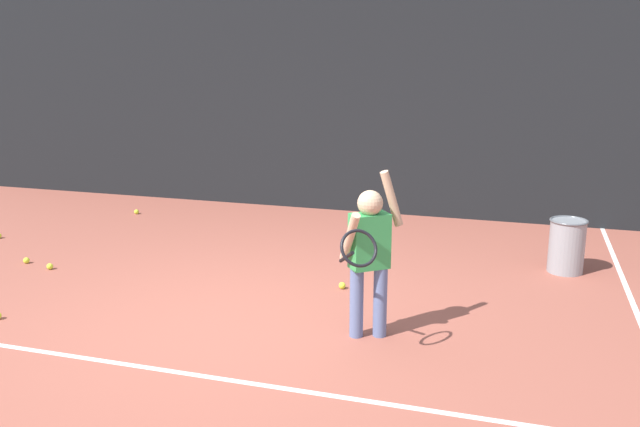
% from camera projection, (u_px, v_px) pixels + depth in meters
% --- Properties ---
extents(ground_plane, '(20.00, 20.00, 0.00)m').
position_uv_depth(ground_plane, '(233.00, 323.00, 5.67)').
color(ground_plane, '#9E5142').
extents(court_line_baseline, '(9.00, 0.05, 0.00)m').
position_uv_depth(court_line_baseline, '(180.00, 372.00, 4.80)').
color(court_line_baseline, white).
rests_on(court_line_baseline, ground).
extents(back_fence_windscreen, '(13.47, 0.08, 3.04)m').
position_uv_depth(back_fence_windscreen, '(357.00, 104.00, 9.28)').
color(back_fence_windscreen, black).
rests_on(back_fence_windscreen, ground).
extents(fence_post_1, '(0.09, 0.09, 3.19)m').
position_uv_depth(fence_post_1, '(358.00, 99.00, 9.31)').
color(fence_post_1, slate).
rests_on(fence_post_1, ground).
extents(tennis_player, '(0.48, 0.86, 1.35)m').
position_uv_depth(tennis_player, '(369.00, 251.00, 5.23)').
color(tennis_player, slate).
rests_on(tennis_player, ground).
extents(ball_hopper, '(0.38, 0.38, 0.56)m').
position_uv_depth(ball_hopper, '(567.00, 245.00, 6.92)').
color(ball_hopper, gray).
rests_on(ball_hopper, ground).
extents(tennis_ball_1, '(0.07, 0.07, 0.07)m').
position_uv_depth(tennis_ball_1, '(137.00, 212.00, 9.43)').
color(tennis_ball_1, '#CCE033').
rests_on(tennis_ball_1, ground).
extents(tennis_ball_3, '(0.07, 0.07, 0.07)m').
position_uv_depth(tennis_ball_3, '(50.00, 266.00, 7.05)').
color(tennis_ball_3, '#CCE033').
rests_on(tennis_ball_3, ground).
extents(tennis_ball_4, '(0.07, 0.07, 0.07)m').
position_uv_depth(tennis_ball_4, '(26.00, 260.00, 7.25)').
color(tennis_ball_4, '#CCE033').
rests_on(tennis_ball_4, ground).
extents(tennis_ball_8, '(0.07, 0.07, 0.07)m').
position_uv_depth(tennis_ball_8, '(342.00, 286.00, 6.48)').
color(tennis_ball_8, '#CCE033').
rests_on(tennis_ball_8, ground).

